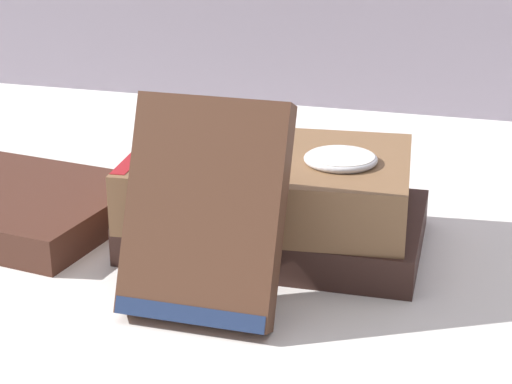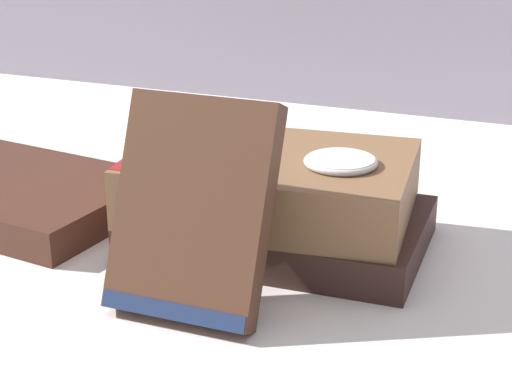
# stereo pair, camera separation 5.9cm
# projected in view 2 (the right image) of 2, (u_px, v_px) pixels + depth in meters

# --- Properties ---
(ground_plane) EXTENTS (3.00, 3.00, 0.00)m
(ground_plane) POSITION_uv_depth(u_px,v_px,m) (220.00, 239.00, 0.72)
(ground_plane) COLOR silver
(book_flat_bottom) EXTENTS (0.24, 0.16, 0.03)m
(book_flat_bottom) POSITION_uv_depth(u_px,v_px,m) (273.00, 226.00, 0.71)
(book_flat_bottom) COLOR #331E19
(book_flat_bottom) RESTS_ON ground_plane
(book_flat_top) EXTENTS (0.24, 0.17, 0.05)m
(book_flat_top) POSITION_uv_depth(u_px,v_px,m) (265.00, 182.00, 0.69)
(book_flat_top) COLOR brown
(book_flat_top) RESTS_ON book_flat_bottom
(book_side_left) EXTENTS (0.25, 0.19, 0.03)m
(book_side_left) POSITION_uv_depth(u_px,v_px,m) (10.00, 192.00, 0.78)
(book_side_left) COLOR #422319
(book_side_left) RESTS_ON ground_plane
(book_leaning_front) EXTENTS (0.11, 0.08, 0.15)m
(book_leaning_front) POSITION_uv_depth(u_px,v_px,m) (192.00, 216.00, 0.59)
(book_leaning_front) COLOR #4C2D1E
(book_leaning_front) RESTS_ON ground_plane
(pocket_watch) EXTENTS (0.06, 0.06, 0.01)m
(pocket_watch) POSITION_uv_depth(u_px,v_px,m) (339.00, 163.00, 0.65)
(pocket_watch) COLOR silver
(pocket_watch) RESTS_ON book_flat_top
(reading_glasses) EXTENTS (0.10, 0.05, 0.00)m
(reading_glasses) POSITION_uv_depth(u_px,v_px,m) (240.00, 170.00, 0.88)
(reading_glasses) COLOR #4C3828
(reading_glasses) RESTS_ON ground_plane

